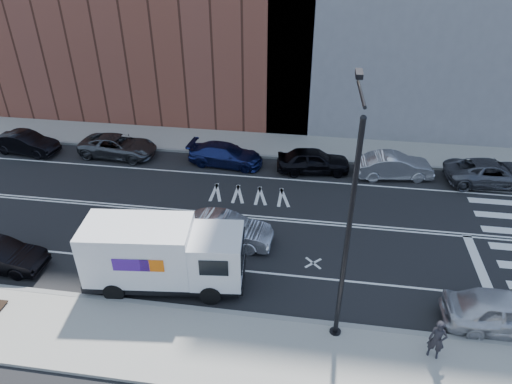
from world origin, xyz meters
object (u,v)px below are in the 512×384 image
(fedex_van, at_px, (163,255))
(near_parked_front, at_px, (508,313))
(far_parked_b, at_px, (26,143))
(pedestrian, at_px, (437,340))
(driving_sedan, at_px, (225,230))

(fedex_van, relative_size, near_parked_front, 1.44)
(far_parked_b, bearing_deg, pedestrian, -112.46)
(fedex_van, distance_m, pedestrian, 11.13)
(near_parked_front, bearing_deg, fedex_van, 87.29)
(fedex_van, relative_size, pedestrian, 4.19)
(near_parked_front, height_order, pedestrian, pedestrian)
(fedex_van, bearing_deg, far_parked_b, 134.49)
(far_parked_b, height_order, near_parked_front, near_parked_front)
(far_parked_b, xyz_separation_m, driving_sedan, (15.25, -7.74, 0.04))
(fedex_van, height_order, near_parked_front, fedex_van)
(driving_sedan, bearing_deg, pedestrian, -119.86)
(fedex_van, distance_m, far_parked_b, 17.23)
(far_parked_b, distance_m, near_parked_front, 29.43)
(driving_sedan, height_order, near_parked_front, near_parked_front)
(near_parked_front, distance_m, pedestrian, 3.55)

